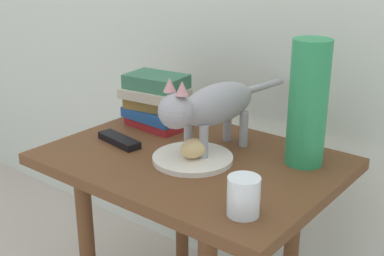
{
  "coord_description": "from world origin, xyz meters",
  "views": [
    {
      "loc": [
        0.78,
        -0.99,
        1.14
      ],
      "look_at": [
        0.0,
        0.0,
        0.68
      ],
      "focal_mm": 48.29,
      "sensor_mm": 36.0,
      "label": 1
    }
  ],
  "objects": [
    {
      "name": "cat",
      "position": [
        0.02,
        0.05,
        0.73
      ],
      "size": [
        0.12,
        0.48,
        0.23
      ],
      "color": "#99999E",
      "rests_on": "side_table"
    },
    {
      "name": "candle_jar",
      "position": [
        0.28,
        -0.18,
        0.64
      ],
      "size": [
        0.07,
        0.07,
        0.08
      ],
      "color": "silver",
      "rests_on": "side_table"
    },
    {
      "name": "bread_roll",
      "position": [
        0.03,
        -0.03,
        0.64
      ],
      "size": [
        0.07,
        0.09,
        0.05
      ],
      "primitive_type": "ellipsoid",
      "rotation": [
        0.0,
        0.0,
        1.44
      ],
      "color": "#E0BC7A",
      "rests_on": "plate"
    },
    {
      "name": "green_vase",
      "position": [
        0.25,
        0.14,
        0.76
      ],
      "size": [
        0.1,
        0.1,
        0.32
      ],
      "primitive_type": "cylinder",
      "color": "#288C51",
      "rests_on": "side_table"
    },
    {
      "name": "side_table",
      "position": [
        0.0,
        0.0,
        0.51
      ],
      "size": [
        0.76,
        0.55,
        0.6
      ],
      "color": "brown",
      "rests_on": "ground"
    },
    {
      "name": "plate",
      "position": [
        0.02,
        -0.02,
        0.61
      ],
      "size": [
        0.21,
        0.21,
        0.01
      ],
      "primitive_type": "cylinder",
      "color": "silver",
      "rests_on": "side_table"
    },
    {
      "name": "tv_remote",
      "position": [
        -0.22,
        -0.06,
        0.61
      ],
      "size": [
        0.16,
        0.07,
        0.02
      ],
      "primitive_type": "cube",
      "rotation": [
        0.0,
        0.0,
        -0.16
      ],
      "color": "black",
      "rests_on": "side_table"
    },
    {
      "name": "book_stack",
      "position": [
        -0.23,
        0.12,
        0.68
      ],
      "size": [
        0.21,
        0.16,
        0.16
      ],
      "color": "maroon",
      "rests_on": "side_table"
    }
  ]
}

